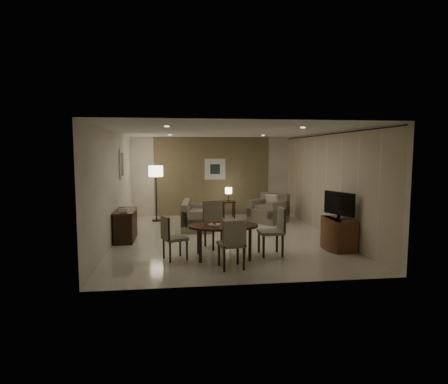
{
  "coord_description": "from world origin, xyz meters",
  "views": [
    {
      "loc": [
        -1.21,
        -9.39,
        2.17
      ],
      "look_at": [
        0.0,
        0.2,
        1.15
      ],
      "focal_mm": 30.0,
      "sensor_mm": 36.0,
      "label": 1
    }
  ],
  "objects": [
    {
      "name": "table_lamp",
      "position": [
        0.49,
        2.84,
        0.81
      ],
      "size": [
        0.22,
        0.22,
        0.5
      ],
      "primitive_type": null,
      "color": "#FFEAC1",
      "rests_on": "side_table"
    },
    {
      "name": "telephone",
      "position": [
        -2.49,
        -0.3,
        0.8
      ],
      "size": [
        0.2,
        0.14,
        0.09
      ],
      "primitive_type": null,
      "color": "white",
      "rests_on": "console_desk"
    },
    {
      "name": "curtain_rod",
      "position": [
        2.68,
        0.0,
        2.64
      ],
      "size": [
        0.03,
        6.8,
        0.03
      ],
      "primitive_type": "cylinder",
      "rotation": [
        1.57,
        0.0,
        0.0
      ],
      "color": "black",
      "rests_on": "wall_right"
    },
    {
      "name": "armchair",
      "position": [
        1.6,
        1.89,
        0.44
      ],
      "size": [
        1.36,
        1.36,
        0.88
      ],
      "primitive_type": null,
      "rotation": [
        0.0,
        0.0,
        -0.86
      ],
      "color": "gray",
      "rests_on": "floor"
    },
    {
      "name": "downlight_nl",
      "position": [
        -1.4,
        -1.8,
        2.69
      ],
      "size": [
        0.1,
        0.1,
        0.01
      ],
      "primitive_type": "cylinder",
      "color": "white",
      "rests_on": "ceiling"
    },
    {
      "name": "sofa",
      "position": [
        -0.64,
        1.24,
        0.39
      ],
      "size": [
        1.73,
        0.99,
        0.78
      ],
      "primitive_type": null,
      "rotation": [
        0.0,
        0.0,
        1.48
      ],
      "color": "gray",
      "rests_on": "floor"
    },
    {
      "name": "chair_right",
      "position": [
        0.75,
        -1.78,
        0.51
      ],
      "size": [
        0.5,
        0.5,
        1.02
      ],
      "primitive_type": null,
      "rotation": [
        0.0,
        0.0,
        -1.55
      ],
      "color": "gray",
      "rests_on": "floor"
    },
    {
      "name": "curtain_wall",
      "position": [
        2.68,
        0.0,
        1.32
      ],
      "size": [
        0.08,
        6.7,
        2.58
      ],
      "primitive_type": null,
      "color": "beige",
      "rests_on": "wall_right"
    },
    {
      "name": "round_rug",
      "position": [
        0.49,
        1.54,
        0.01
      ],
      "size": [
        1.15,
        1.15,
        0.01
      ],
      "primitive_type": "cylinder",
      "color": "#3E3A22",
      "rests_on": "floor"
    },
    {
      "name": "taupe_accent",
      "position": [
        0.0,
        3.48,
        1.35
      ],
      "size": [
        3.96,
        0.03,
        2.7
      ],
      "primitive_type": "cube",
      "color": "olive",
      "rests_on": "wall_back"
    },
    {
      "name": "room_shell",
      "position": [
        0.0,
        0.4,
        1.35
      ],
      "size": [
        5.5,
        7.0,
        2.7
      ],
      "color": "beige",
      "rests_on": "ground"
    },
    {
      "name": "console_desk",
      "position": [
        -2.49,
        0.0,
        0.38
      ],
      "size": [
        0.48,
        1.2,
        0.75
      ],
      "primitive_type": null,
      "color": "#441F15",
      "rests_on": "floor"
    },
    {
      "name": "downlight_nr",
      "position": [
        1.4,
        -1.8,
        2.69
      ],
      "size": [
        0.1,
        0.1,
        0.01
      ],
      "primitive_type": "cylinder",
      "color": "white",
      "rests_on": "ceiling"
    },
    {
      "name": "downlight_fr",
      "position": [
        1.4,
        1.8,
        2.69
      ],
      "size": [
        0.1,
        0.1,
        0.01
      ],
      "primitive_type": "cylinder",
      "color": "white",
      "rests_on": "ceiling"
    },
    {
      "name": "fruit_apple",
      "position": [
        -0.45,
        -1.8,
        0.74
      ],
      "size": [
        0.09,
        0.09,
        0.09
      ],
      "primitive_type": "sphere",
      "color": "#B45214",
      "rests_on": "plate_a"
    },
    {
      "name": "plate_a",
      "position": [
        -0.45,
        -1.8,
        0.69
      ],
      "size": [
        0.26,
        0.26,
        0.02
      ],
      "primitive_type": "cylinder",
      "color": "white",
      "rests_on": "dining_table"
    },
    {
      "name": "floor_lamp",
      "position": [
        -1.87,
        2.55,
        0.88
      ],
      "size": [
        0.44,
        0.44,
        1.76
      ],
      "primitive_type": null,
      "color": "#FFE5B7",
      "rests_on": "floor"
    },
    {
      "name": "side_table",
      "position": [
        0.49,
        2.84,
        0.28
      ],
      "size": [
        0.44,
        0.44,
        0.56
      ],
      "primitive_type": null,
      "color": "black",
      "rests_on": "floor"
    },
    {
      "name": "chair_near",
      "position": [
        -0.22,
        -2.58,
        0.47
      ],
      "size": [
        0.52,
        0.52,
        0.94
      ],
      "primitive_type": null,
      "rotation": [
        0.0,
        0.0,
        3.29
      ],
      "color": "gray",
      "rests_on": "floor"
    },
    {
      "name": "art_left_canvas",
      "position": [
        -2.71,
        1.2,
        1.85
      ],
      "size": [
        0.01,
        0.46,
        0.64
      ],
      "primitive_type": "cube",
      "color": "gray",
      "rests_on": "wall_left"
    },
    {
      "name": "plate_b",
      "position": [
        -0.05,
        -1.9,
        0.69
      ],
      "size": [
        0.26,
        0.26,
        0.02
      ],
      "primitive_type": "cylinder",
      "color": "white",
      "rests_on": "dining_table"
    },
    {
      "name": "flat_tv",
      "position": [
        2.38,
        -1.5,
        1.02
      ],
      "size": [
        0.36,
        0.85,
        0.6
      ],
      "primitive_type": null,
      "rotation": [
        0.0,
        0.0,
        0.35
      ],
      "color": "black",
      "rests_on": "tv_cabinet"
    },
    {
      "name": "chair_far",
      "position": [
        -0.3,
        -1.0,
        0.53
      ],
      "size": [
        0.66,
        0.66,
        1.06
      ],
      "primitive_type": null,
      "rotation": [
        0.0,
        0.0,
        0.36
      ],
      "color": "gray",
      "rests_on": "floor"
    },
    {
      "name": "tv_cabinet",
      "position": [
        2.4,
        -1.5,
        0.35
      ],
      "size": [
        0.48,
        0.9,
        0.7
      ],
      "primitive_type": null,
      "color": "brown",
      "rests_on": "floor"
    },
    {
      "name": "art_back_canvas",
      "position": [
        0.1,
        3.44,
        1.6
      ],
      "size": [
        0.34,
        0.01,
        0.34
      ],
      "primitive_type": "cube",
      "color": "#1B3127",
      "rests_on": "wall_back"
    },
    {
      "name": "art_left_frame",
      "position": [
        -2.72,
        1.2,
        1.85
      ],
      "size": [
        0.03,
        0.6,
        0.8
      ],
      "primitive_type": "cube",
      "color": "silver",
      "rests_on": "wall_left"
    },
    {
      "name": "dining_table",
      "position": [
        -0.27,
        -1.85,
        0.34
      ],
      "size": [
        1.45,
        0.91,
        0.68
      ],
      "primitive_type": null,
      "color": "#441F15",
      "rests_on": "floor"
    },
    {
      "name": "chair_left",
      "position": [
        -1.26,
        -1.87,
        0.45
      ],
      "size": [
        0.57,
        0.57,
        0.9
      ],
      "primitive_type": null,
      "rotation": [
        0.0,
        0.0,
        1.95
      ],
      "color": "gray",
      "rests_on": "floor"
    },
    {
      "name": "art_back_frame",
      "position": [
        0.1,
        3.46,
        1.6
      ],
      "size": [
        0.72,
        0.03,
        0.72
      ],
      "primitive_type": "cube",
      "color": "silver",
      "rests_on": "wall_back"
    },
    {
      "name": "downlight_fl",
      "position": [
        -1.4,
        1.8,
        2.69
      ],
      "size": [
        0.1,
        0.1,
        0.01
      ],
      "primitive_type": "cylinder",
      "color": "white",
      "rests_on": "ceiling"
    },
    {
      "name": "napkin",
      "position": [
        -0.05,
        -1.9,
        0.71
      ],
      "size": [
        0.12,
        0.08,
        0.03
      ],
      "primitive_type": "cube",
      "color": "white",
      "rests_on": "plate_b"
    }
  ]
}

